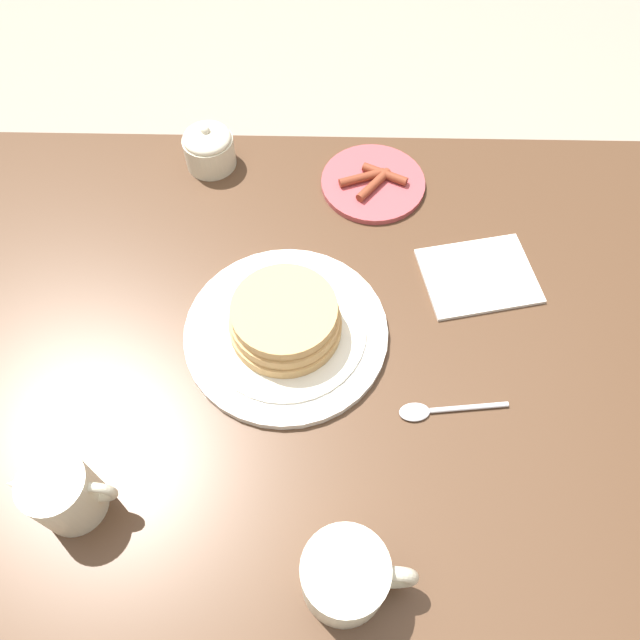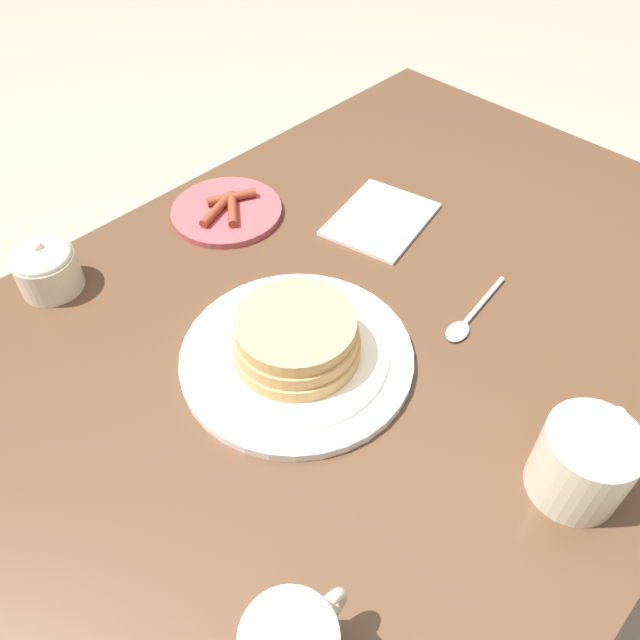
# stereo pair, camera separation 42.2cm
# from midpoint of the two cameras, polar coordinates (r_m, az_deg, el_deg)

# --- Properties ---
(ground_plane) EXTENTS (8.00, 8.00, 0.00)m
(ground_plane) POSITION_cam_midpoint_polar(r_m,az_deg,el_deg) (1.48, -8.18, -28.76)
(ground_plane) COLOR gray
(dining_table) EXTENTS (1.42, 0.82, 0.75)m
(dining_table) POSITION_cam_midpoint_polar(r_m,az_deg,el_deg) (0.89, -12.64, -18.43)
(dining_table) COLOR #4C3321
(dining_table) RESTS_ON ground_plane
(pancake_plate) EXTENTS (0.28, 0.28, 0.07)m
(pancake_plate) POSITION_cam_midpoint_polar(r_m,az_deg,el_deg) (0.77, -14.60, -12.62)
(pancake_plate) COLOR white
(pancake_plate) RESTS_ON dining_table
(side_plate_bacon) EXTENTS (0.17, 0.17, 0.02)m
(side_plate_bacon) POSITION_cam_midpoint_polar(r_m,az_deg,el_deg) (0.98, -17.95, 1.80)
(side_plate_bacon) COLOR #B2474C
(side_plate_bacon) RESTS_ON dining_table
(coffee_mug) EXTENTS (0.13, 0.09, 0.09)m
(coffee_mug) POSITION_cam_midpoint_polar(r_m,az_deg,el_deg) (0.66, 9.44, -24.39)
(coffee_mug) COLOR beige
(coffee_mug) RESTS_ON dining_table
(sugar_bowl) EXTENTS (0.08, 0.08, 0.08)m
(sugar_bowl) POSITION_cam_midpoint_polar(r_m,az_deg,el_deg) (0.96, -32.95, -3.98)
(sugar_bowl) COLOR beige
(sugar_bowl) RESTS_ON dining_table
(napkin) EXTENTS (0.18, 0.16, 0.01)m
(napkin) POSITION_cam_midpoint_polar(r_m,az_deg,el_deg) (0.93, -4.26, 0.98)
(napkin) COLOR silver
(napkin) RESTS_ON dining_table
(spoon) EXTENTS (0.14, 0.03, 0.01)m
(spoon) POSITION_cam_midpoint_polar(r_m,az_deg,el_deg) (0.79, 2.10, -9.83)
(spoon) COLOR silver
(spoon) RESTS_ON dining_table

